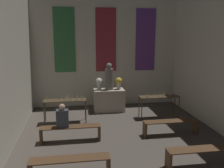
{
  "coord_description": "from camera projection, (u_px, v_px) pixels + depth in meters",
  "views": [
    {
      "loc": [
        -1.47,
        0.72,
        3.19
      ],
      "look_at": [
        0.0,
        10.03,
        1.32
      ],
      "focal_mm": 40.0,
      "sensor_mm": 36.0,
      "label": 1
    }
  ],
  "objects": [
    {
      "name": "wall_back",
      "position": [
        106.0,
        51.0,
        11.13
      ],
      "size": [
        6.67,
        0.16,
        4.92
      ],
      "color": "beige",
      "rests_on": "ground_plane"
    },
    {
      "name": "altar",
      "position": [
        109.0,
        100.0,
        10.55
      ],
      "size": [
        1.27,
        0.7,
        0.93
      ],
      "color": "#ADA38E",
      "rests_on": "ground_plane"
    },
    {
      "name": "statue",
      "position": [
        109.0,
        78.0,
        10.36
      ],
      "size": [
        0.35,
        0.35,
        1.12
      ],
      "color": "slate",
      "rests_on": "altar"
    },
    {
      "name": "flower_vase_left",
      "position": [
        99.0,
        83.0,
        10.34
      ],
      "size": [
        0.28,
        0.28,
        0.5
      ],
      "color": "beige",
      "rests_on": "altar"
    },
    {
      "name": "flower_vase_right",
      "position": [
        119.0,
        82.0,
        10.47
      ],
      "size": [
        0.28,
        0.28,
        0.5
      ],
      "color": "beige",
      "rests_on": "altar"
    },
    {
      "name": "candle_rack_left",
      "position": [
        65.0,
        103.0,
        9.11
      ],
      "size": [
        1.54,
        0.46,
        1.04
      ],
      "color": "#473823",
      "rests_on": "ground_plane"
    },
    {
      "name": "candle_rack_right",
      "position": [
        159.0,
        99.0,
        9.65
      ],
      "size": [
        1.54,
        0.46,
        1.05
      ],
      "color": "#473823",
      "rests_on": "ground_plane"
    },
    {
      "name": "pew_third_left",
      "position": [
        70.0,
        164.0,
        5.6
      ],
      "size": [
        1.8,
        0.36,
        0.48
      ],
      "color": "#4C331E",
      "rests_on": "ground_plane"
    },
    {
      "name": "pew_third_right",
      "position": [
        203.0,
        153.0,
        6.09
      ],
      "size": [
        1.8,
        0.36,
        0.48
      ],
      "color": "#4C331E",
      "rests_on": "ground_plane"
    },
    {
      "name": "pew_back_left",
      "position": [
        71.0,
        131.0,
        7.54
      ],
      "size": [
        1.8,
        0.36,
        0.48
      ],
      "color": "#4C331E",
      "rests_on": "ground_plane"
    },
    {
      "name": "pew_back_right",
      "position": [
        171.0,
        125.0,
        8.03
      ],
      "size": [
        1.8,
        0.36,
        0.48
      ],
      "color": "#4C331E",
      "rests_on": "ground_plane"
    },
    {
      "name": "person_seated",
      "position": [
        62.0,
        117.0,
        7.42
      ],
      "size": [
        0.36,
        0.24,
        0.71
      ],
      "color": "#383D47",
      "rests_on": "pew_back_left"
    }
  ]
}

